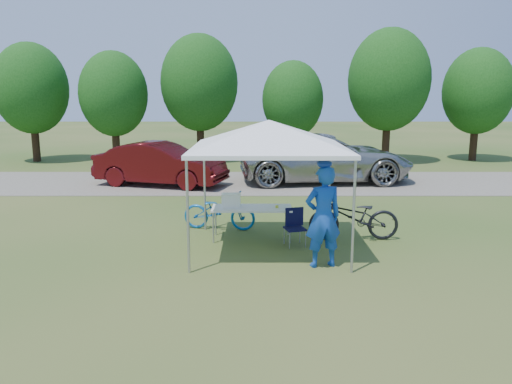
{
  "coord_description": "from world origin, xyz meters",
  "views": [
    {
      "loc": [
        -0.26,
        -10.26,
        3.25
      ],
      "look_at": [
        -0.27,
        2.0,
        0.83
      ],
      "focal_mm": 35.0,
      "sensor_mm": 36.0,
      "label": 1
    }
  ],
  "objects_px": {
    "cyclist": "(323,217)",
    "bike_dark": "(354,217)",
    "folding_table": "(252,209)",
    "folding_chair": "(295,224)",
    "minivan": "(325,158)",
    "cooler": "(231,200)",
    "bike_blue": "(219,211)",
    "sedan": "(161,164)"
  },
  "relations": [
    {
      "from": "folding_table",
      "to": "sedan",
      "type": "relative_size",
      "value": 0.38
    },
    {
      "from": "bike_dark",
      "to": "minivan",
      "type": "xyz_separation_m",
      "value": [
        0.38,
        7.62,
        0.38
      ]
    },
    {
      "from": "bike_blue",
      "to": "minivan",
      "type": "height_order",
      "value": "minivan"
    },
    {
      "from": "minivan",
      "to": "folding_chair",
      "type": "bearing_deg",
      "value": 163.44
    },
    {
      "from": "folding_chair",
      "to": "bike_dark",
      "type": "distance_m",
      "value": 1.41
    },
    {
      "from": "bike_blue",
      "to": "sedan",
      "type": "height_order",
      "value": "sedan"
    },
    {
      "from": "cooler",
      "to": "minivan",
      "type": "xyz_separation_m",
      "value": [
        3.14,
        7.56,
        0.02
      ]
    },
    {
      "from": "bike_dark",
      "to": "folding_chair",
      "type": "bearing_deg",
      "value": -72.86
    },
    {
      "from": "bike_dark",
      "to": "minivan",
      "type": "relative_size",
      "value": 0.31
    },
    {
      "from": "sedan",
      "to": "cyclist",
      "type": "bearing_deg",
      "value": -135.65
    },
    {
      "from": "folding_table",
      "to": "sedan",
      "type": "height_order",
      "value": "sedan"
    },
    {
      "from": "sedan",
      "to": "bike_blue",
      "type": "bearing_deg",
      "value": -141.13
    },
    {
      "from": "cooler",
      "to": "minivan",
      "type": "distance_m",
      "value": 8.19
    },
    {
      "from": "cyclist",
      "to": "sedan",
      "type": "bearing_deg",
      "value": -75.8
    },
    {
      "from": "folding_table",
      "to": "folding_chair",
      "type": "bearing_deg",
      "value": -24.7
    },
    {
      "from": "cooler",
      "to": "bike_blue",
      "type": "distance_m",
      "value": 0.99
    },
    {
      "from": "cyclist",
      "to": "sedan",
      "type": "height_order",
      "value": "cyclist"
    },
    {
      "from": "cyclist",
      "to": "sedan",
      "type": "relative_size",
      "value": 0.42
    },
    {
      "from": "folding_table",
      "to": "folding_chair",
      "type": "relative_size",
      "value": 2.23
    },
    {
      "from": "folding_chair",
      "to": "sedan",
      "type": "relative_size",
      "value": 0.17
    },
    {
      "from": "cooler",
      "to": "sedan",
      "type": "height_order",
      "value": "sedan"
    },
    {
      "from": "cyclist",
      "to": "cooler",
      "type": "bearing_deg",
      "value": -59.69
    },
    {
      "from": "cooler",
      "to": "bike_blue",
      "type": "height_order",
      "value": "cooler"
    },
    {
      "from": "bike_blue",
      "to": "sedan",
      "type": "xyz_separation_m",
      "value": [
        -2.52,
        5.89,
        0.33
      ]
    },
    {
      "from": "bike_blue",
      "to": "minivan",
      "type": "relative_size",
      "value": 0.27
    },
    {
      "from": "cooler",
      "to": "bike_blue",
      "type": "relative_size",
      "value": 0.24
    },
    {
      "from": "cooler",
      "to": "cyclist",
      "type": "distance_m",
      "value": 2.59
    },
    {
      "from": "folding_chair",
      "to": "bike_blue",
      "type": "distance_m",
      "value": 2.14
    },
    {
      "from": "folding_chair",
      "to": "sedan",
      "type": "xyz_separation_m",
      "value": [
        -4.25,
        7.15,
        0.32
      ]
    },
    {
      "from": "bike_blue",
      "to": "bike_dark",
      "type": "bearing_deg",
      "value": -96.28
    },
    {
      "from": "cooler",
      "to": "sedan",
      "type": "bearing_deg",
      "value": 113.01
    },
    {
      "from": "folding_chair",
      "to": "minivan",
      "type": "bearing_deg",
      "value": 62.5
    },
    {
      "from": "cyclist",
      "to": "bike_dark",
      "type": "xyz_separation_m",
      "value": [
        0.94,
        1.78,
        -0.45
      ]
    },
    {
      "from": "folding_table",
      "to": "bike_dark",
      "type": "bearing_deg",
      "value": -1.36
    },
    {
      "from": "folding_table",
      "to": "folding_chair",
      "type": "xyz_separation_m",
      "value": [
        0.94,
        -0.43,
        -0.22
      ]
    },
    {
      "from": "cooler",
      "to": "bike_dark",
      "type": "relative_size",
      "value": 0.21
    },
    {
      "from": "folding_chair",
      "to": "minivan",
      "type": "distance_m",
      "value": 8.19
    },
    {
      "from": "cooler",
      "to": "sedan",
      "type": "distance_m",
      "value": 7.3
    },
    {
      "from": "bike_dark",
      "to": "sedan",
      "type": "distance_m",
      "value": 8.8
    },
    {
      "from": "minivan",
      "to": "sedan",
      "type": "height_order",
      "value": "minivan"
    },
    {
      "from": "folding_table",
      "to": "bike_dark",
      "type": "distance_m",
      "value": 2.31
    },
    {
      "from": "folding_table",
      "to": "sedan",
      "type": "distance_m",
      "value": 7.49
    }
  ]
}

